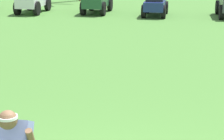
% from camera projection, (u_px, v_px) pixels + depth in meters
% --- Properties ---
extents(parked_car_slot_d, '(1.17, 2.24, 1.10)m').
position_uv_depth(parked_car_slot_d, '(155.00, 4.00, 20.27)').
color(parked_car_slot_d, navy).
rests_on(parked_car_slot_d, ground_plane).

